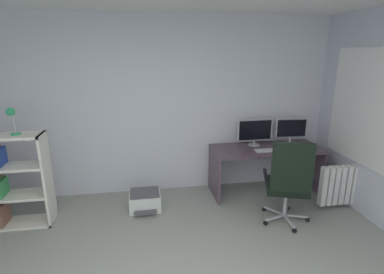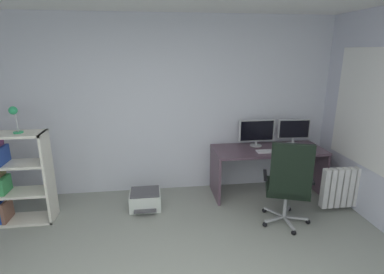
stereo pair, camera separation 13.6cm
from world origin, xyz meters
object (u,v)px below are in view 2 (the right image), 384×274
Objects in this scene: printer at (145,199)px; monitor_secondary at (294,130)px; desk at (268,160)px; office_chair at (288,182)px; desk_lamp at (14,115)px; computer_mouse at (282,150)px; monitor_main at (257,131)px; bookshelf at (1,181)px; keyboard at (268,151)px; radiator at (350,187)px.

monitor_secondary is at bearing 9.58° from printer.
printer is (-1.85, -0.23, -0.42)m from desk.
office_chair is 3.38m from desk_lamp.
desk is at bearing 155.35° from computer_mouse.
desk is 0.64m from monitor_secondary.
bookshelf is at bearing -171.46° from monitor_main.
desk_lamp reaches higher than monitor_main.
keyboard is 0.30× the size of office_chair.
office_chair reaches higher than keyboard.
monitor_secondary is at bearing 19.37° from desk.
bookshelf is (-4.07, -0.52, -0.39)m from monitor_secondary.
computer_mouse is at bearing 4.04° from desk_lamp.
radiator is (2.79, -0.42, 0.22)m from printer.
monitor_main reaches higher than monitor_secondary.
desk is at bearing 7.05° from printer.
desk_lamp is at bearing 170.06° from office_chair.
desk_lamp is (-3.33, -0.36, 0.87)m from desk.
keyboard is (-0.51, -0.30, -0.22)m from monitor_secondary.
monitor_secondary is at bearing 7.84° from desk_lamp.
office_chair is at bearing -117.05° from monitor_secondary.
printer is (1.48, 0.13, -1.29)m from desk_lamp.
monitor_secondary reaches higher than radiator.
computer_mouse is 0.31× the size of desk_lamp.
monitor_main is at bearing 92.19° from office_chair.
office_chair is (0.04, -1.09, -0.35)m from monitor_main.
computer_mouse is 0.09× the size of office_chair.
keyboard is at bearing 153.02° from radiator.
computer_mouse reaches higher than radiator.
monitor_secondary is at bearing 0.00° from monitor_main.
monitor_main is at bearing 148.11° from computer_mouse.
printer is (-1.71, -0.39, -0.83)m from monitor_main.
keyboard is 1.05× the size of desk_lamp.
printer is 0.57× the size of radiator.
computer_mouse is at bearing 71.94° from office_chair.
monitor_main is at bearing 9.28° from desk_lamp.
desk_lamp reaches higher than monitor_secondary.
monitor_main reaches higher than printer.
keyboard is 3.40× the size of computer_mouse.
desk is 3.62× the size of printer.
monitor_main is 0.69× the size of radiator.
keyboard is 0.75× the size of printer.
bookshelf is (-3.78, -0.25, -0.17)m from computer_mouse.
monitor_main is 3.53m from bookshelf.
bookshelf reaches higher than keyboard.
monitor_secondary is (0.60, 0.00, 0.00)m from monitor_main.
printer is at bearing 171.47° from radiator.
office_chair is at bearing -93.47° from keyboard.
desk is at bearing -160.63° from monitor_secondary.
keyboard is 0.22m from computer_mouse.
keyboard is at bearing -111.92° from desk.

